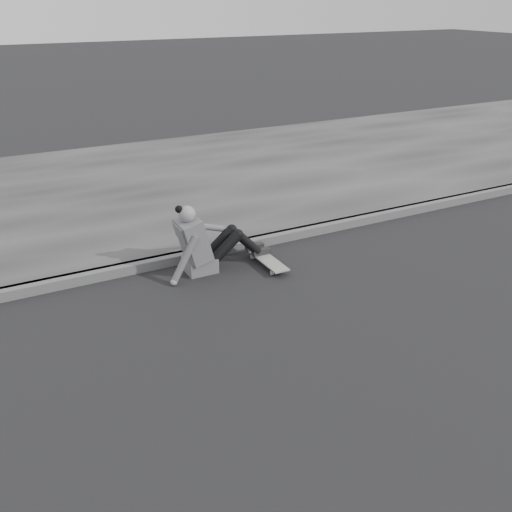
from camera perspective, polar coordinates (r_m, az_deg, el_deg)
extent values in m
plane|color=black|center=(6.57, 20.74, -5.00)|extent=(80.00, 80.00, 0.00)
cube|color=#545454|center=(8.26, 7.79, 3.03)|extent=(24.00, 0.16, 0.12)
cube|color=#383838|center=(10.72, -1.56, 8.34)|extent=(24.00, 6.00, 0.12)
cylinder|color=#AAAAA4|center=(6.87, 1.62, -1.69)|extent=(0.03, 0.05, 0.05)
cylinder|color=#AAAAA4|center=(6.94, 2.70, -1.43)|extent=(0.03, 0.05, 0.05)
cylinder|color=#AAAAA4|center=(7.28, -0.37, -0.08)|extent=(0.03, 0.05, 0.05)
cylinder|color=#AAAAA4|center=(7.35, 0.66, 0.15)|extent=(0.03, 0.05, 0.05)
cube|color=#323234|center=(6.89, 2.17, -1.35)|extent=(0.16, 0.04, 0.03)
cube|color=#323234|center=(7.30, 0.15, 0.24)|extent=(0.16, 0.04, 0.03)
cube|color=gray|center=(7.08, 1.13, -0.35)|extent=(0.20, 0.78, 0.02)
cube|color=#565659|center=(6.98, -5.63, -0.80)|extent=(0.36, 0.34, 0.18)
cube|color=#565659|center=(6.81, -6.29, 1.66)|extent=(0.37, 0.40, 0.57)
cube|color=#565659|center=(6.73, -7.37, 2.40)|extent=(0.14, 0.30, 0.20)
cylinder|color=gray|center=(6.71, -6.78, 3.47)|extent=(0.09, 0.09, 0.08)
sphere|color=gray|center=(6.67, -6.90, 4.17)|extent=(0.20, 0.20, 0.20)
sphere|color=black|center=(6.64, -7.72, 4.66)|extent=(0.09, 0.09, 0.09)
cylinder|color=black|center=(6.93, -3.01, 0.89)|extent=(0.43, 0.13, 0.39)
cylinder|color=black|center=(7.08, -3.63, 1.41)|extent=(0.43, 0.13, 0.39)
cylinder|color=black|center=(7.05, -0.80, 1.31)|extent=(0.35, 0.11, 0.36)
cylinder|color=black|center=(7.20, -1.45, 1.81)|extent=(0.35, 0.11, 0.36)
sphere|color=black|center=(6.94, -1.80, 2.16)|extent=(0.13, 0.13, 0.13)
sphere|color=black|center=(7.09, -2.44, 2.66)|extent=(0.13, 0.13, 0.13)
cube|color=black|center=(7.19, 0.52, 0.44)|extent=(0.24, 0.08, 0.07)
cube|color=black|center=(7.34, -0.14, 0.95)|extent=(0.24, 0.08, 0.07)
cylinder|color=#565659|center=(6.63, -7.16, -0.40)|extent=(0.38, 0.08, 0.58)
sphere|color=gray|center=(6.68, -8.21, -2.63)|extent=(0.08, 0.08, 0.08)
cylinder|color=#565659|center=(7.01, -4.99, 2.93)|extent=(0.48, 0.08, 0.21)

